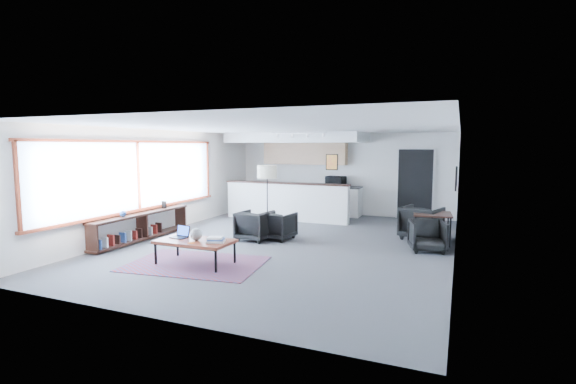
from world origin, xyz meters
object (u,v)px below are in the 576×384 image
at_px(dining_chair_near, 427,237).
at_px(dining_chair_far, 421,224).
at_px(book_stack, 216,240).
at_px(floor_lamp, 267,174).
at_px(coffee_table, 195,242).
at_px(ceramic_pot, 196,234).
at_px(microwave, 336,180).
at_px(laptop, 181,234).
at_px(armchair_left, 255,224).
at_px(dining_table, 432,216).
at_px(armchair_right, 278,224).

relative_size(dining_chair_near, dining_chair_far, 0.82).
distance_m(book_stack, floor_lamp, 3.30).
xyz_separation_m(coffee_table, dining_chair_far, (3.70, 3.84, -0.06)).
height_order(ceramic_pot, floor_lamp, floor_lamp).
bearing_deg(book_stack, ceramic_pot, -177.65).
distance_m(coffee_table, dining_chair_far, 5.33).
xyz_separation_m(dining_chair_near, microwave, (-3.06, 3.70, 0.82)).
height_order(laptop, armchair_left, armchair_left).
bearing_deg(coffee_table, dining_chair_far, 46.14).
height_order(laptop, microwave, microwave).
distance_m(armchair_left, dining_table, 4.07).
distance_m(coffee_table, microwave, 6.47).
relative_size(dining_table, dining_chair_near, 1.46).
relative_size(armchair_left, armchair_right, 1.05).
relative_size(laptop, ceramic_pot, 1.53).
bearing_deg(dining_table, microwave, 137.14).
bearing_deg(microwave, dining_chair_near, -41.96).
relative_size(ceramic_pot, armchair_right, 0.31).
xyz_separation_m(book_stack, floor_lamp, (-0.44, 3.12, 0.98)).
bearing_deg(ceramic_pot, dining_table, 42.04).
relative_size(book_stack, armchair_left, 0.51).
relative_size(laptop, dining_table, 0.39).
distance_m(armchair_left, dining_chair_far, 3.94).
bearing_deg(laptop, microwave, 87.07).
bearing_deg(armchair_right, laptop, 76.30).
relative_size(armchair_left, dining_chair_far, 1.02).
xyz_separation_m(laptop, dining_chair_near, (4.29, 2.59, -0.22)).
bearing_deg(dining_table, coffee_table, -138.46).
relative_size(coffee_table, laptop, 4.10).
bearing_deg(dining_chair_near, book_stack, -158.17).
bearing_deg(dining_table, book_stack, -134.95).
bearing_deg(dining_chair_near, floor_lamp, 157.73).
bearing_deg(armchair_left, armchair_right, -143.49).
bearing_deg(dining_table, dining_chair_far, 127.62).
bearing_deg(microwave, book_stack, -85.22).
bearing_deg(dining_chair_near, ceramic_pot, -161.04).
bearing_deg(armchair_left, coffee_table, 90.99).
xyz_separation_m(armchair_left, dining_chair_far, (3.59, 1.62, -0.01)).
height_order(laptop, dining_chair_far, dining_chair_far).
bearing_deg(dining_table, armchair_left, -161.65).
xyz_separation_m(dining_table, microwave, (-3.10, 2.87, 0.50)).
distance_m(laptop, dining_chair_near, 5.02).
bearing_deg(dining_chair_near, coffee_table, -161.56).
distance_m(book_stack, microwave, 6.43).
bearing_deg(armchair_right, dining_chair_far, -149.73).
bearing_deg(armchair_right, microwave, -86.83).
height_order(laptop, dining_table, dining_table).
bearing_deg(coffee_table, laptop, 166.58).
xyz_separation_m(ceramic_pot, armchair_right, (0.53, 2.55, -0.22)).
height_order(armchair_left, floor_lamp, floor_lamp).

